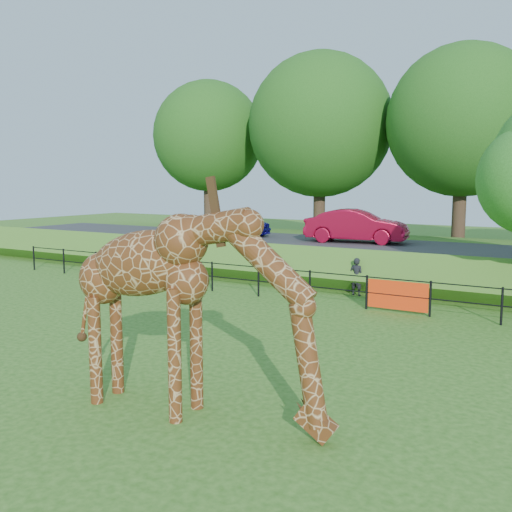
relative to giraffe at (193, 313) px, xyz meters
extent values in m
plane|color=#2F5F17|center=(-2.28, 1.54, -1.84)|extent=(90.00, 90.00, 0.00)
cube|color=#2F5F17|center=(-2.28, 17.04, -1.19)|extent=(40.00, 9.00, 1.30)
cube|color=#2D2D2F|center=(-2.28, 15.54, -0.48)|extent=(40.00, 5.00, 0.12)
imported|color=#1D14A8|center=(-9.27, 15.67, 0.21)|extent=(3.79, 1.68, 1.27)
imported|color=#B10C2D|center=(-3.01, 15.76, 0.30)|extent=(4.52, 2.09, 1.43)
imported|color=black|center=(-1.36, 11.49, -1.16)|extent=(0.52, 0.36, 1.36)
cylinder|color=#372319|center=(-16.28, 23.54, 0.66)|extent=(0.70, 0.70, 5.00)
sphere|color=#194913|center=(-16.28, 23.54, 5.14)|extent=(7.20, 7.20, 7.20)
cylinder|color=#372319|center=(-8.28, 23.54, 0.66)|extent=(0.70, 0.70, 5.00)
sphere|color=#194913|center=(-8.28, 23.54, 5.47)|extent=(8.40, 8.40, 8.40)
cylinder|color=#372319|center=(-0.28, 23.54, 0.66)|extent=(0.70, 0.70, 5.00)
sphere|color=#194913|center=(-0.28, 23.54, 5.31)|extent=(7.80, 7.80, 7.80)
camera|label=1|loc=(5.76, -7.63, 2.24)|focal=40.00mm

